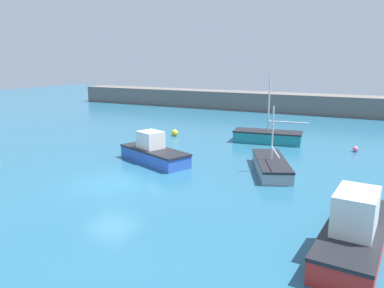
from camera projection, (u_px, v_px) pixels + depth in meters
ground_plane at (110, 185)px, 19.39m from camera, size 120.00×120.00×0.20m
harbor_breakwater at (272, 102)px, 46.53m from camera, size 56.30×3.72×2.26m
sailboat_short_mast at (268, 136)px, 28.81m from camera, size 5.64×2.58×5.20m
cabin_cruiser_white at (154, 152)px, 23.24m from camera, size 5.41×3.53×1.92m
sailboat_twin_hulled at (271, 165)px, 21.29m from camera, size 3.56×5.39×3.77m
motorboat_grey_hull at (355, 231)px, 12.37m from camera, size 2.23×6.13×2.20m
mooring_buoy_yellow at (175, 133)px, 31.40m from camera, size 0.55×0.55×0.55m
mooring_buoy_pink at (355, 149)px, 25.97m from camera, size 0.39×0.39×0.39m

